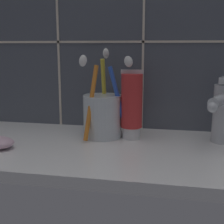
# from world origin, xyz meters

# --- Properties ---
(sink_counter) EXTENTS (0.79, 0.30, 0.02)m
(sink_counter) POSITION_xyz_m (0.00, 0.00, 0.01)
(sink_counter) COLOR white
(sink_counter) RESTS_ON ground
(tile_wall_backsplash) EXTENTS (0.89, 0.02, 0.57)m
(tile_wall_backsplash) POSITION_xyz_m (0.00, 0.15, 0.29)
(tile_wall_backsplash) COLOR #4C515B
(tile_wall_backsplash) RESTS_ON ground
(toothbrush_cup) EXTENTS (0.11, 0.11, 0.18)m
(toothbrush_cup) POSITION_xyz_m (-0.05, 0.06, 0.07)
(toothbrush_cup) COLOR silver
(toothbrush_cup) RESTS_ON sink_counter
(toothpaste_tube) EXTENTS (0.05, 0.04, 0.14)m
(toothpaste_tube) POSITION_xyz_m (0.01, 0.06, 0.09)
(toothpaste_tube) COLOR white
(toothpaste_tube) RESTS_ON sink_counter
(sink_faucet) EXTENTS (0.06, 0.11, 0.13)m
(sink_faucet) POSITION_xyz_m (0.19, 0.07, 0.08)
(sink_faucet) COLOR silver
(sink_faucet) RESTS_ON sink_counter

